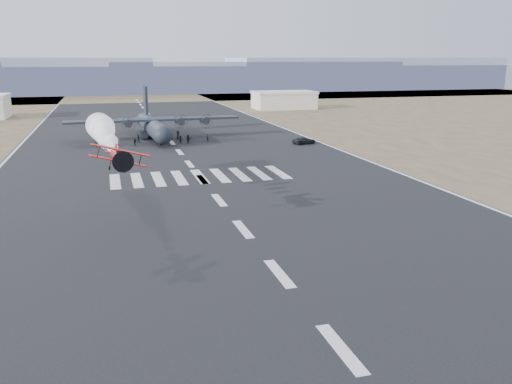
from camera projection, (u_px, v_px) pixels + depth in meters
name	position (u px, v px, depth m)	size (l,w,h in m)	color
ground	(341.00, 348.00, 32.24)	(500.00, 500.00, 0.00)	black
scrub_far	(133.00, 96.00, 247.44)	(500.00, 80.00, 0.00)	brown
runway_markings	(189.00, 164.00, 88.38)	(60.00, 260.00, 0.01)	silver
ridge_seg_d	(130.00, 79.00, 273.94)	(150.00, 50.00, 13.00)	#8088A3
ridge_seg_e	(253.00, 76.00, 290.49)	(150.00, 50.00, 15.00)	#8088A3
ridge_seg_f	(364.00, 73.00, 307.04)	(150.00, 50.00, 17.00)	#8088A3
ridge_seg_g	(462.00, 76.00, 324.31)	(150.00, 50.00, 13.00)	#8088A3
hangar_right	(284.00, 100.00, 183.74)	(20.50, 12.50, 5.90)	beige
aerobatic_biplane	(118.00, 157.00, 53.27)	(5.69, 5.25, 2.96)	red
smoke_trail	(102.00, 130.00, 72.01)	(3.85, 24.65, 3.66)	white
transport_aircraft	(153.00, 125.00, 116.83)	(36.75, 30.25, 10.61)	#1E242E
support_vehicle	(304.00, 141.00, 108.93)	(2.23, 4.83, 1.34)	black
crew_a	(207.00, 137.00, 112.44)	(0.57, 0.47, 1.57)	black
crew_b	(138.00, 138.00, 110.44)	(0.87, 0.54, 1.79)	black
crew_c	(157.00, 140.00, 107.58)	(1.18, 0.55, 1.82)	black
crew_d	(135.00, 142.00, 106.41)	(0.94, 0.48, 1.60)	black
crew_e	(178.00, 135.00, 115.07)	(0.93, 0.57, 1.89)	black
crew_f	(188.00, 139.00, 109.47)	(1.69, 0.55, 1.82)	black
crew_g	(96.00, 143.00, 104.54)	(0.61, 0.50, 1.68)	black
crew_h	(181.00, 140.00, 108.83)	(0.79, 0.49, 1.62)	black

